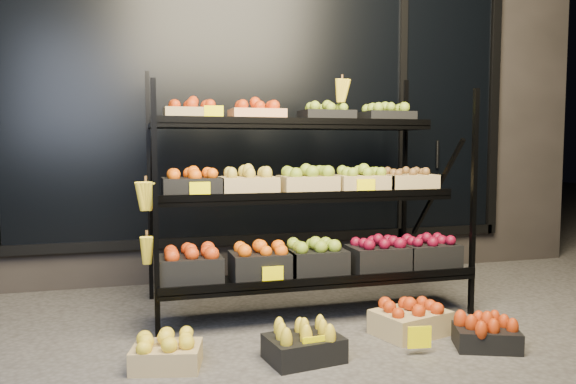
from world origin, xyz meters
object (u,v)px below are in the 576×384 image
object	(u,v)px
display_rack	(306,196)
floor_crate_midleft	(304,343)
floor_crate_left	(167,352)
floor_crate_midright	(411,318)

from	to	relation	value
display_rack	floor_crate_midleft	size ratio (longest dim) A/B	5.23
floor_crate_left	floor_crate_midright	distance (m)	1.45
floor_crate_left	floor_crate_midright	bearing A→B (deg)	18.33
display_rack	floor_crate_left	bearing A→B (deg)	-140.96
display_rack	floor_crate_left	xyz separation A→B (m)	(-0.99, -0.80, -0.70)
floor_crate_left	floor_crate_midright	xyz separation A→B (m)	(1.44, 0.13, 0.01)
display_rack	floor_crate_midleft	world-z (taller)	display_rack
display_rack	floor_crate_midleft	distance (m)	1.17
floor_crate_midleft	display_rack	bearing A→B (deg)	63.35
floor_crate_left	floor_crate_midleft	world-z (taller)	floor_crate_midleft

